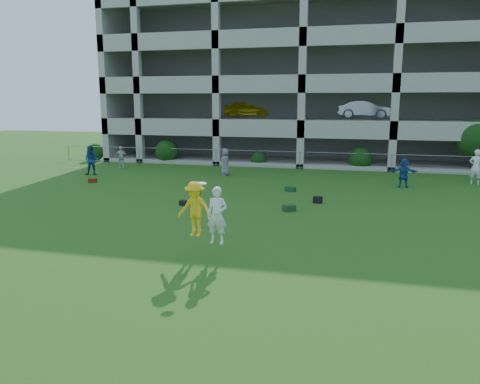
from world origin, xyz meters
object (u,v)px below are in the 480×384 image
(bystander_e, at_px, (476,167))
(parking_garage, at_px, (314,83))
(crate_d, at_px, (318,200))
(bystander_c, at_px, (225,162))
(bystander_d, at_px, (404,173))
(frisbee_contest, at_px, (201,211))
(bystander_b, at_px, (121,157))
(bystander_a, at_px, (92,160))

(bystander_e, xyz_separation_m, parking_garage, (-10.24, 12.35, 5.03))
(crate_d, distance_m, parking_garage, 20.40)
(bystander_c, height_order, bystander_d, bystander_c)
(bystander_e, relative_size, frisbee_contest, 1.06)
(parking_garage, bearing_deg, bystander_b, -136.25)
(bystander_c, relative_size, frisbee_contest, 0.91)
(bystander_e, distance_m, frisbee_contest, 18.75)
(bystander_b, height_order, bystander_e, bystander_e)
(bystander_a, height_order, bystander_e, bystander_e)
(bystander_c, xyz_separation_m, bystander_e, (14.40, 0.34, 0.14))
(bystander_d, height_order, crate_d, bystander_d)
(bystander_d, distance_m, crate_d, 6.59)
(crate_d, bearing_deg, bystander_c, 133.24)
(bystander_b, distance_m, frisbee_contest, 19.79)
(bystander_e, distance_m, crate_d, 10.76)
(bystander_b, bearing_deg, bystander_a, -121.56)
(bystander_c, distance_m, frisbee_contest, 15.39)
(bystander_b, relative_size, bystander_e, 0.77)
(bystander_a, distance_m, bystander_b, 3.19)
(bystander_d, xyz_separation_m, bystander_e, (3.96, 1.96, 0.20))
(bystander_a, xyz_separation_m, bystander_c, (8.13, 1.96, -0.08))
(bystander_d, distance_m, parking_garage, 16.47)
(crate_d, xyz_separation_m, parking_garage, (-2.17, 19.42, 5.86))
(bystander_c, bearing_deg, bystander_b, -124.64)
(frisbee_contest, relative_size, parking_garage, 0.06)
(bystander_c, relative_size, bystander_d, 1.07)
(bystander_a, xyz_separation_m, parking_garage, (12.30, 14.65, 5.09))
(bystander_e, relative_size, crate_d, 5.61)
(bystander_c, relative_size, parking_garage, 0.06)
(bystander_d, bearing_deg, parking_garage, -64.99)
(bystander_d, distance_m, bystander_e, 4.42)
(bystander_a, bearing_deg, bystander_d, -18.11)
(bystander_a, bearing_deg, parking_garage, 30.82)
(bystander_b, relative_size, bystander_c, 0.90)
(bystander_a, height_order, bystander_b, bystander_a)
(bystander_b, distance_m, bystander_d, 18.48)
(bystander_a, relative_size, bystander_c, 1.09)
(bystander_e, bearing_deg, bystander_b, 9.20)
(bystander_b, bearing_deg, bystander_e, -28.23)
(bystander_c, bearing_deg, bystander_e, 65.50)
(crate_d, relative_size, parking_garage, 0.01)
(bystander_c, height_order, bystander_e, bystander_e)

